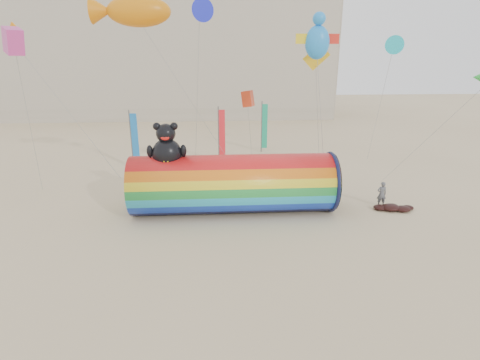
{
  "coord_description": "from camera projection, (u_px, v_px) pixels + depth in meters",
  "views": [
    {
      "loc": [
        -0.96,
        -19.57,
        9.31
      ],
      "look_at": [
        0.5,
        1.5,
        2.4
      ],
      "focal_mm": 28.0,
      "sensor_mm": 36.0,
      "label": 1
    }
  ],
  "objects": [
    {
      "name": "windsock_assembly",
      "position": [
        233.0,
        182.0,
        23.3
      ],
      "size": [
        12.6,
        3.84,
        5.81
      ],
      "color": "red",
      "rests_on": "ground"
    },
    {
      "name": "ground",
      "position": [
        233.0,
        228.0,
        21.52
      ],
      "size": [
        160.0,
        160.0,
        0.0
      ],
      "primitive_type": "plane",
      "color": "#CCB58C",
      "rests_on": "ground"
    },
    {
      "name": "hotel_building",
      "position": [
        145.0,
        52.0,
        61.1
      ],
      "size": [
        60.4,
        15.4,
        20.6
      ],
      "color": "#B7AD99",
      "rests_on": "ground"
    },
    {
      "name": "fabric_bundle",
      "position": [
        393.0,
        208.0,
        23.97
      ],
      "size": [
        2.62,
        1.35,
        0.41
      ],
      "color": "black",
      "rests_on": "ground"
    },
    {
      "name": "flying_kites",
      "position": [
        242.0,
        31.0,
        22.61
      ],
      "size": [
        28.56,
        12.07,
        6.93
      ],
      "color": "orange",
      "rests_on": "ground"
    },
    {
      "name": "kite_handler",
      "position": [
        382.0,
        194.0,
        24.42
      ],
      "size": [
        0.63,
        0.43,
        1.69
      ],
      "primitive_type": "imported",
      "rotation": [
        0.0,
        0.0,
        3.1
      ],
      "color": "#55575C",
      "rests_on": "ground"
    },
    {
      "name": "festival_banners",
      "position": [
        210.0,
        133.0,
        34.75
      ],
      "size": [
        12.56,
        5.93,
        5.2
      ],
      "color": "#59595E",
      "rests_on": "ground"
    }
  ]
}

